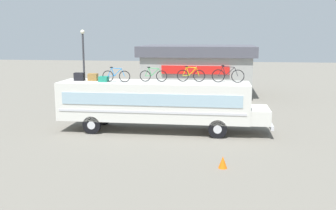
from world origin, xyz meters
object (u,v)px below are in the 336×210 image
(bus, at_px, (157,101))
(luggage_bag_2, at_px, (93,77))
(traffic_cone, at_px, (223,162))
(street_lamp, at_px, (84,64))
(luggage_bag_1, at_px, (79,77))
(rooftop_bicycle_4, at_px, (228,75))
(rooftop_bicycle_3, at_px, (191,75))
(rooftop_bicycle_1, at_px, (116,76))
(rooftop_bicycle_2, at_px, (153,75))
(luggage_bag_3, at_px, (104,79))

(bus, xyz_separation_m, luggage_bag_2, (-3.87, 0.11, 1.35))
(bus, bearing_deg, traffic_cone, -57.64)
(street_lamp, bearing_deg, luggage_bag_1, -72.80)
(traffic_cone, relative_size, street_lamp, 0.09)
(luggage_bag_1, distance_m, rooftop_bicycle_4, 8.72)
(bus, height_order, luggage_bag_2, luggage_bag_2)
(rooftop_bicycle_3, distance_m, street_lamp, 9.70)
(street_lamp, bearing_deg, rooftop_bicycle_1, -55.26)
(bus, height_order, rooftop_bicycle_2, rooftop_bicycle_2)
(luggage_bag_3, height_order, rooftop_bicycle_3, rooftop_bicycle_3)
(luggage_bag_2, xyz_separation_m, rooftop_bicycle_2, (3.62, 0.03, 0.15))
(luggage_bag_3, bearing_deg, rooftop_bicycle_1, -7.04)
(luggage_bag_2, distance_m, rooftop_bicycle_4, 7.90)
(bus, bearing_deg, rooftop_bicycle_3, 12.94)
(rooftop_bicycle_3, distance_m, rooftop_bicycle_4, 2.12)
(luggage_bag_3, bearing_deg, luggage_bag_1, 169.43)
(luggage_bag_3, bearing_deg, street_lamp, 119.67)
(luggage_bag_2, bearing_deg, rooftop_bicycle_2, 0.55)
(luggage_bag_2, relative_size, rooftop_bicycle_2, 0.34)
(luggage_bag_2, xyz_separation_m, luggage_bag_3, (0.76, -0.34, -0.06))
(street_lamp, bearing_deg, luggage_bag_2, -65.08)
(street_lamp, bearing_deg, rooftop_bicycle_3, -31.42)
(rooftop_bicycle_1, bearing_deg, bus, 7.93)
(rooftop_bicycle_2, bearing_deg, rooftop_bicycle_4, 2.30)
(luggage_bag_2, xyz_separation_m, rooftop_bicycle_3, (5.78, 0.32, 0.16))
(rooftop_bicycle_1, xyz_separation_m, rooftop_bicycle_4, (6.36, 0.65, 0.04))
(traffic_cone, bearing_deg, luggage_bag_2, 141.51)
(luggage_bag_2, bearing_deg, luggage_bag_3, -24.32)
(rooftop_bicycle_2, bearing_deg, rooftop_bicycle_3, 7.64)
(traffic_cone, bearing_deg, street_lamp, 131.52)
(luggage_bag_1, height_order, luggage_bag_3, luggage_bag_1)
(luggage_bag_2, height_order, rooftop_bicycle_2, rooftop_bicycle_2)
(traffic_cone, bearing_deg, luggage_bag_3, 140.20)
(rooftop_bicycle_1, bearing_deg, rooftop_bicycle_3, 10.21)
(luggage_bag_1, bearing_deg, luggage_bag_3, -10.57)
(rooftop_bicycle_2, bearing_deg, traffic_cone, -56.61)
(rooftop_bicycle_3, distance_m, traffic_cone, 7.33)
(traffic_cone, height_order, street_lamp, street_lamp)
(rooftop_bicycle_4, bearing_deg, bus, -175.44)
(bus, xyz_separation_m, traffic_cone, (3.78, -5.97, -1.50))
(bus, relative_size, rooftop_bicycle_2, 7.58)
(rooftop_bicycle_1, distance_m, street_lamp, 7.08)
(rooftop_bicycle_4, bearing_deg, luggage_bag_2, -178.50)
(luggage_bag_1, height_order, luggage_bag_2, luggage_bag_1)
(rooftop_bicycle_2, relative_size, traffic_cone, 3.07)
(rooftop_bicycle_2, xyz_separation_m, rooftop_bicycle_3, (2.16, 0.29, 0.02))
(luggage_bag_2, relative_size, luggage_bag_3, 1.03)
(luggage_bag_3, distance_m, rooftop_bicycle_2, 2.89)
(rooftop_bicycle_4, relative_size, street_lamp, 0.31)
(luggage_bag_2, distance_m, traffic_cone, 10.18)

